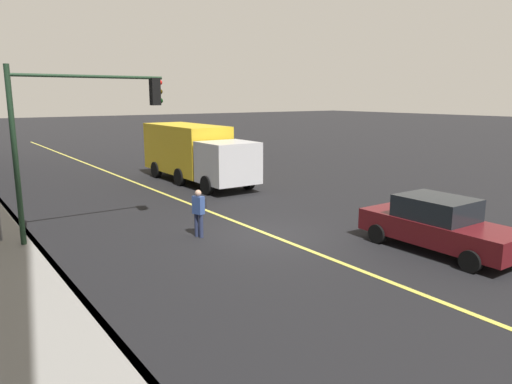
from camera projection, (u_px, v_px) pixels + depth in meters
name	position (u px, v px, depth m)	size (l,w,h in m)	color
ground	(267.00, 234.00, 15.98)	(200.00, 200.00, 0.00)	black
curb_edge	(59.00, 273.00, 12.24)	(80.00, 0.16, 0.15)	slate
lane_stripe_center	(267.00, 234.00, 15.98)	(80.00, 0.16, 0.01)	#D8CC4C
car_maroon	(438.00, 225.00, 14.14)	(4.73, 1.95, 1.61)	#591116
truck_yellow	(195.00, 152.00, 25.34)	(8.50, 2.58, 3.00)	silver
pedestrian_with_backpack	(199.00, 210.00, 15.51)	(0.42, 0.44, 1.57)	#262D4C
traffic_light_mast	(79.00, 121.00, 14.77)	(0.28, 4.77, 5.42)	#1E3823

